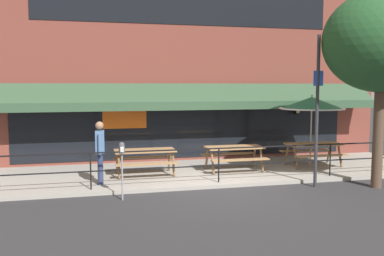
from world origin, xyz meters
The scene contains 11 objects.
ground_plane centered at (0.00, 0.00, 0.00)m, with size 120.00×120.00×0.00m, color #2D2D30.
patio_deck centered at (0.00, 2.00, 0.05)m, with size 15.00×4.00×0.10m, color #9E998E.
restaurant_building centered at (0.00, 4.23, 3.95)m, with size 15.00×1.60×7.97m.
patio_railing centered at (0.00, 0.30, 0.80)m, with size 13.84×0.04×0.97m.
picnic_table_left centered at (-1.85, 1.76, 0.71)m, with size 1.80×1.42×0.76m.
picnic_table_centre centered at (0.96, 1.76, 0.71)m, with size 1.80×1.42×0.76m.
picnic_table_right centered at (3.78, 1.86, 0.71)m, with size 1.80×1.42×0.76m.
patio_umbrella_right centered at (3.78, 2.04, 2.18)m, with size 2.14×2.14×2.38m.
pedestrian_walking centered at (-3.19, 0.89, 1.06)m, with size 0.25×0.62×1.71m.
parking_meter_near centered at (-2.72, -0.57, 1.15)m, with size 0.15×0.16×1.42m.
street_sign_pole centered at (2.53, -0.45, 2.12)m, with size 0.28×0.09×4.12m.
Camera 1 is at (-3.50, -10.84, 2.78)m, focal length 40.00 mm.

